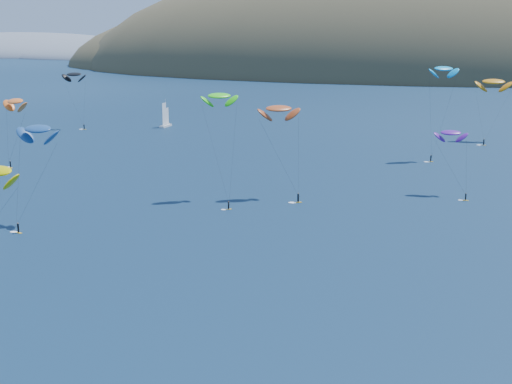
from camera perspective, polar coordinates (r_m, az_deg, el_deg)
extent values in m
ellipsoid|color=#3D3526|center=(603.13, 13.51, 8.20)|extent=(600.00, 300.00, 210.00)
ellipsoid|color=#3D3526|center=(655.15, -0.71, 9.43)|extent=(340.00, 240.00, 120.00)
ellipsoid|color=slate|center=(950.78, -18.37, 10.23)|extent=(400.00, 240.00, 60.00)
ellipsoid|color=slate|center=(847.37, -11.72, 10.38)|extent=(240.00, 180.00, 44.00)
cube|color=silver|center=(273.54, -7.25, 5.26)|extent=(2.53, 7.31, 0.86)
cylinder|color=silver|center=(273.32, -7.24, 6.31)|extent=(0.13, 0.13, 10.04)
cube|color=gold|center=(205.84, -19.04, 1.85)|extent=(1.54, 1.05, 0.08)
cylinder|color=black|center=(205.66, -19.06, 2.10)|extent=(0.35, 0.35, 1.61)
sphere|color=#8C6047|center=(205.49, -19.08, 2.36)|extent=(0.27, 0.27, 0.27)
ellipsoid|color=orange|center=(208.28, -18.71, 6.90)|extent=(10.71, 8.34, 5.42)
cube|color=gold|center=(151.58, -2.21, -1.39)|extent=(1.34, 1.03, 0.07)
cylinder|color=black|center=(151.37, -2.21, -1.09)|extent=(0.31, 0.31, 1.43)
sphere|color=#8C6047|center=(151.16, -2.21, -0.78)|extent=(0.24, 0.24, 0.24)
ellipsoid|color=#2BD715|center=(158.48, -2.95, 7.70)|extent=(8.74, 7.39, 4.46)
cube|color=gold|center=(209.11, 13.80, 2.37)|extent=(1.55, 1.13, 0.08)
cylinder|color=black|center=(208.93, 13.81, 2.63)|extent=(0.36, 0.36, 1.63)
sphere|color=#8C6047|center=(208.76, 13.82, 2.88)|extent=(0.27, 0.27, 0.27)
ellipsoid|color=#008DD0|center=(210.97, 14.79, 9.53)|extent=(9.61, 7.83, 4.88)
cube|color=gold|center=(165.71, 16.41, -0.65)|extent=(1.34, 0.51, 0.07)
cylinder|color=black|center=(165.52, 16.43, -0.37)|extent=(0.31, 0.31, 1.40)
sphere|color=#8C6047|center=(165.34, 16.45, -0.10)|extent=(0.23, 0.23, 0.23)
ellipsoid|color=#51138E|center=(169.28, 15.33, 4.60)|extent=(7.45, 4.04, 3.99)
cube|color=gold|center=(157.47, 3.39, -0.84)|extent=(1.67, 1.16, 0.09)
cylinder|color=black|center=(157.22, 3.39, -0.47)|extent=(0.38, 0.38, 1.75)
sphere|color=#8C6047|center=(156.98, 3.40, -0.11)|extent=(0.29, 0.29, 0.29)
ellipsoid|color=#A4411B|center=(159.76, 1.84, 6.70)|extent=(10.10, 7.94, 5.12)
cube|color=gold|center=(142.05, -18.46, -3.11)|extent=(1.57, 0.76, 0.08)
cylinder|color=black|center=(141.79, -18.49, -2.75)|extent=(0.35, 0.35, 1.61)
sphere|color=#8C6047|center=(141.55, -18.52, -2.39)|extent=(0.27, 0.27, 0.27)
ellipsoid|color=navy|center=(145.92, -17.07, 4.85)|extent=(10.51, 6.61, 5.44)
cube|color=gold|center=(241.93, 17.74, 3.59)|extent=(1.65, 0.59, 0.09)
cylinder|color=black|center=(241.77, 17.76, 3.82)|extent=(0.38, 0.38, 1.73)
sphere|color=#8C6047|center=(241.62, 17.78, 4.06)|extent=(0.29, 0.29, 0.29)
ellipsoid|color=#C5750D|center=(251.22, 18.48, 8.38)|extent=(11.71, 6.14, 6.33)
cube|color=gold|center=(272.27, -13.58, 4.89)|extent=(1.58, 0.52, 0.09)
cylinder|color=black|center=(272.13, -13.59, 5.09)|extent=(0.37, 0.37, 1.67)
sphere|color=#8C6047|center=(272.00, -13.60, 5.30)|extent=(0.28, 0.28, 0.28)
ellipsoid|color=black|center=(275.22, -14.36, 9.11)|extent=(9.48, 4.72, 5.20)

